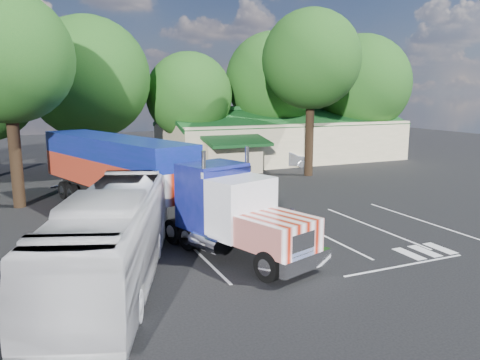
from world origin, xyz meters
name	(u,v)px	position (x,y,z in m)	size (l,w,h in m)	color
ground	(216,212)	(0.00, 0.00, 0.00)	(120.00, 120.00, 0.00)	black
event_hall	(280,138)	(13.74, 17.81, 2.21)	(24.20, 14.12, 5.55)	beige
tree_row_c	(88,78)	(-5.00, 16.20, 8.04)	(10.00, 10.00, 13.05)	black
tree_row_d	(189,96)	(4.00, 17.50, 6.58)	(8.00, 8.00, 10.60)	black
tree_row_e	(273,80)	(13.00, 18.00, 8.09)	(9.60, 9.60, 12.90)	black
tree_row_f	(361,84)	(23.00, 16.80, 7.79)	(10.40, 10.40, 13.00)	black
tree_near_left	(7,58)	(-10.50, 6.00, 8.81)	(7.60, 7.60, 12.65)	black
tree_near_right	(311,60)	(11.50, 8.50, 9.46)	(8.00, 8.00, 13.50)	black
semi_truck	(139,173)	(-4.31, 0.39, 2.56)	(9.49, 21.32, 4.53)	black
woman	(292,223)	(1.60, -6.00, 0.75)	(0.54, 0.36, 1.49)	black
bicycle	(238,198)	(1.80, 1.00, 0.51)	(0.68, 1.94, 1.02)	black
tour_bus	(113,237)	(-7.00, -8.00, 1.71)	(2.87, 12.27, 3.42)	silver
silver_sedan	(286,159)	(12.00, 13.32, 0.79)	(1.66, 4.77, 1.57)	#B8BCC0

